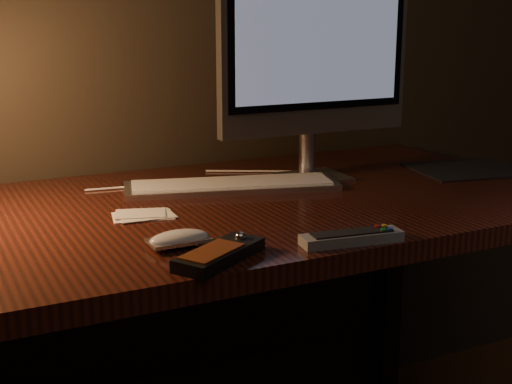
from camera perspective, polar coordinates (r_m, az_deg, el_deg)
name	(u,v)px	position (r m, az deg, el deg)	size (l,w,h in m)	color
desk	(180,257)	(1.53, -6.06, -5.18)	(1.60, 0.75, 0.75)	#3D150D
monitor	(316,52)	(1.63, 4.81, 11.11)	(0.47, 0.14, 0.49)	silver
keyboard	(232,185)	(1.57, -1.95, 0.55)	(0.47, 0.13, 0.02)	silver
mousepad	(467,169)	(1.83, 16.55, 1.77)	(0.26, 0.21, 0.00)	black
mouse	(179,241)	(1.19, -6.16, -3.92)	(0.10, 0.05, 0.02)	white
media_remote	(220,254)	(1.12, -2.93, -4.96)	(0.18, 0.14, 0.03)	black
tv_remote	(352,237)	(1.21, 7.65, -3.61)	(0.18, 0.07, 0.02)	gray
papers	(143,215)	(1.38, -9.04, -1.84)	(0.11, 0.08, 0.01)	white
cable	(209,179)	(1.65, -3.76, 1.05)	(0.00, 0.00, 0.55)	white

